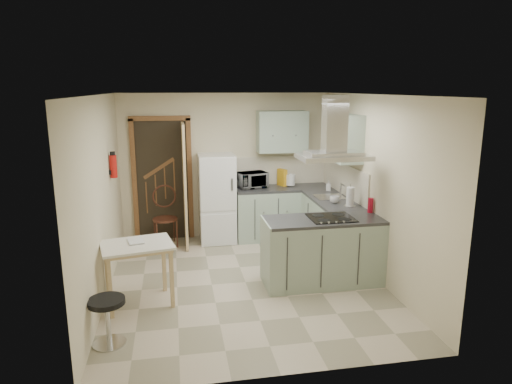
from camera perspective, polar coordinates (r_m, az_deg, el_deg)
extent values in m
plane|color=#C1B096|center=(6.33, -1.33, -11.19)|extent=(4.20, 4.20, 0.00)
plane|color=silver|center=(5.78, -1.46, 12.06)|extent=(4.20, 4.20, 0.00)
plane|color=beige|center=(7.97, -3.74, 3.26)|extent=(3.60, 0.00, 3.60)
plane|color=beige|center=(5.93, -18.83, -0.80)|extent=(0.00, 4.20, 4.20)
plane|color=beige|center=(6.45, 14.61, 0.54)|extent=(0.00, 4.20, 4.20)
cube|color=brown|center=(7.93, -11.61, 1.50)|extent=(1.10, 0.12, 2.10)
cube|color=white|center=(7.76, -4.90, -0.80)|extent=(0.60, 0.60, 1.50)
cube|color=#9EB2A0|center=(7.96, 1.32, -2.64)|extent=(1.08, 0.60, 0.90)
cube|color=#9EB2A0|center=(7.55, 8.63, -3.66)|extent=(0.60, 1.95, 0.90)
cube|color=beige|center=(8.14, 3.01, 2.75)|extent=(1.68, 0.02, 0.50)
cube|color=#9EB2A0|center=(7.89, 3.27, 7.55)|extent=(0.85, 0.35, 0.70)
cube|color=#9EB2A0|center=(7.06, 10.71, 6.72)|extent=(0.35, 0.90, 0.70)
cube|color=#9EB2A0|center=(6.23, 8.34, -7.28)|extent=(1.55, 0.65, 0.90)
cube|color=black|center=(6.12, 9.37, -3.19)|extent=(0.58, 0.50, 0.01)
cube|color=silver|center=(5.95, 9.66, 4.36)|extent=(0.90, 0.55, 0.10)
cube|color=silver|center=(7.27, 9.20, -0.61)|extent=(0.45, 0.40, 0.01)
cylinder|color=#B2140F|center=(6.75, -17.41, 3.07)|extent=(0.10, 0.10, 0.32)
cube|color=tan|center=(5.78, -14.45, -9.89)|extent=(0.93, 0.77, 0.77)
cube|color=#4D2919|center=(7.71, -11.30, -3.35)|extent=(0.46, 0.46, 0.92)
cylinder|color=black|center=(5.08, -18.03, -15.12)|extent=(0.48, 0.48, 0.50)
imported|color=black|center=(7.84, -0.48, 1.51)|extent=(0.55, 0.44, 0.27)
cylinder|color=silver|center=(7.98, 4.35, 1.53)|extent=(0.18, 0.18, 0.23)
cube|color=gold|center=(8.01, 3.29, 1.83)|extent=(0.15, 0.21, 0.29)
imported|color=#A19EAA|center=(7.72, 9.04, 0.78)|extent=(0.10, 0.10, 0.17)
cylinder|color=silver|center=(6.74, 11.69, -0.56)|extent=(0.15, 0.15, 0.29)
imported|color=silver|center=(6.91, 9.77, -0.94)|extent=(0.18, 0.18, 0.11)
cylinder|color=#B60F26|center=(6.48, 14.11, -1.63)|extent=(0.08, 0.08, 0.20)
imported|color=maroon|center=(5.69, -15.73, -5.62)|extent=(0.23, 0.28, 0.11)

